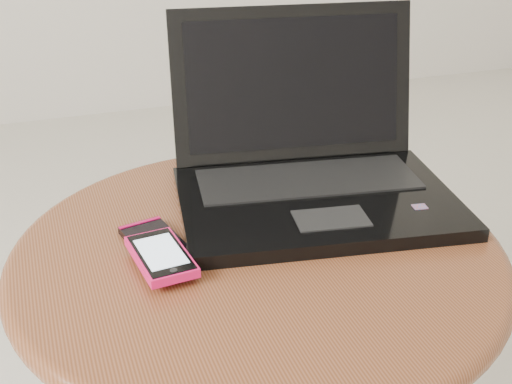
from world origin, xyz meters
name	(u,v)px	position (x,y,z in m)	size (l,w,h in m)	color
table	(258,313)	(-0.09, -0.06, 0.41)	(0.65, 0.65, 0.52)	#4F2E1A
laptop	(310,166)	(0.03, 0.06, 0.57)	(0.43, 0.38, 0.25)	black
phone_black	(156,242)	(-0.22, -0.02, 0.52)	(0.08, 0.12, 0.01)	black
phone_pink	(161,256)	(-0.22, -0.07, 0.54)	(0.07, 0.12, 0.01)	#FF1563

